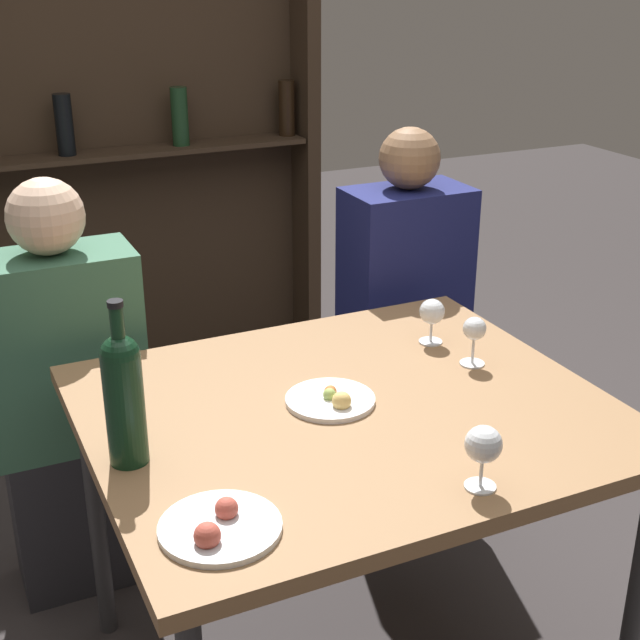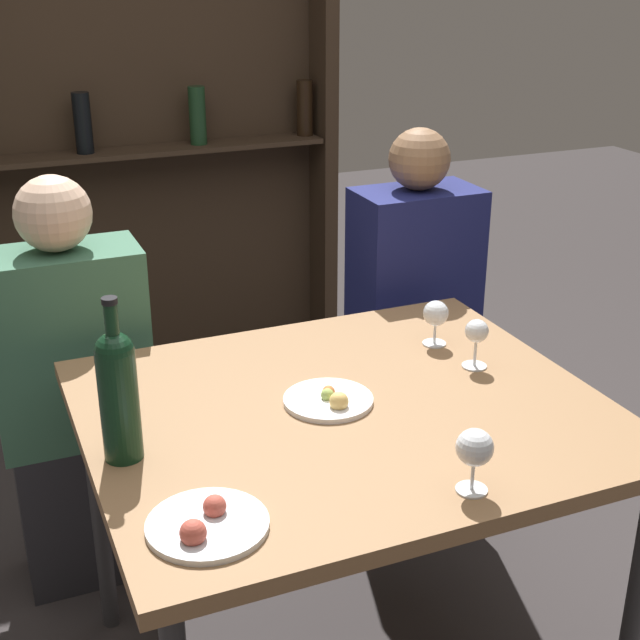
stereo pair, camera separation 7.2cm
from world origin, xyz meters
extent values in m
cube|color=olive|center=(0.00, 0.00, 0.75)|extent=(1.12, 0.96, 0.04)
cylinder|color=#2D2D30|center=(0.50, -0.42, 0.37)|extent=(0.04, 0.04, 0.73)
cylinder|color=#2D2D30|center=(-0.50, 0.42, 0.37)|extent=(0.04, 0.04, 0.73)
cylinder|color=#2D2D30|center=(0.50, 0.42, 0.37)|extent=(0.04, 0.04, 0.73)
cube|color=#38281C|center=(0.00, 2.05, 1.10)|extent=(1.55, 0.02, 2.21)
cube|color=#38281C|center=(0.77, 1.94, 1.10)|extent=(0.06, 0.18, 2.21)
cube|color=#38281C|center=(0.00, 1.94, 0.95)|extent=(1.47, 0.18, 0.02)
cylinder|color=black|center=(-0.23, 1.95, 1.08)|extent=(0.07, 0.07, 0.23)
cylinder|color=#19381E|center=(0.22, 1.95, 1.07)|extent=(0.07, 0.07, 0.23)
cylinder|color=black|center=(0.69, 1.95, 1.07)|extent=(0.07, 0.07, 0.23)
cylinder|color=black|center=(-0.49, -0.02, 0.88)|extent=(0.08, 0.08, 0.23)
sphere|color=black|center=(-0.49, -0.02, 0.99)|extent=(0.08, 0.08, 0.08)
cylinder|color=black|center=(-0.49, -0.02, 1.04)|extent=(0.03, 0.03, 0.10)
cylinder|color=black|center=(-0.49, -0.02, 1.10)|extent=(0.03, 0.03, 0.01)
cylinder|color=silver|center=(0.34, 0.22, 0.77)|extent=(0.06, 0.06, 0.00)
cylinder|color=silver|center=(0.34, 0.22, 0.80)|extent=(0.01, 0.01, 0.06)
sphere|color=silver|center=(0.34, 0.22, 0.85)|extent=(0.06, 0.06, 0.06)
cylinder|color=silver|center=(0.37, 0.07, 0.77)|extent=(0.06, 0.06, 0.00)
cylinder|color=silver|center=(0.37, 0.07, 0.81)|extent=(0.01, 0.01, 0.07)
sphere|color=silver|center=(0.37, 0.07, 0.86)|extent=(0.06, 0.06, 0.06)
cylinder|color=silver|center=(0.08, -0.39, 0.77)|extent=(0.06, 0.06, 0.00)
cylinder|color=silver|center=(0.08, -0.39, 0.80)|extent=(0.01, 0.01, 0.07)
sphere|color=silver|center=(0.08, -0.39, 0.86)|extent=(0.07, 0.07, 0.07)
cylinder|color=silver|center=(-0.40, -0.31, 0.77)|extent=(0.21, 0.21, 0.01)
sphere|color=#B74C3D|center=(-0.43, -0.34, 0.79)|extent=(0.03, 0.03, 0.03)
sphere|color=#B74C3D|center=(-0.44, -0.35, 0.79)|extent=(0.05, 0.05, 0.05)
sphere|color=#B74C3D|center=(-0.38, -0.29, 0.79)|extent=(0.04, 0.04, 0.04)
cylinder|color=white|center=(-0.03, 0.03, 0.77)|extent=(0.20, 0.20, 0.01)
sphere|color=#99B256|center=(-0.03, 0.03, 0.79)|extent=(0.03, 0.03, 0.03)
sphere|color=#C67038|center=(-0.02, 0.04, 0.79)|extent=(0.03, 0.03, 0.03)
sphere|color=#E5BC66|center=(-0.02, -0.01, 0.79)|extent=(0.04, 0.04, 0.04)
cube|color=#26262B|center=(-0.50, 0.67, 0.23)|extent=(0.36, 0.22, 0.45)
cube|color=#38664C|center=(-0.50, 0.67, 0.72)|extent=(0.41, 0.22, 0.53)
sphere|color=beige|center=(-0.50, 0.67, 1.08)|extent=(0.19, 0.19, 0.19)
cube|color=#26262B|center=(0.53, 0.67, 0.23)|extent=(0.33, 0.22, 0.45)
cube|color=navy|center=(0.53, 0.67, 0.74)|extent=(0.37, 0.22, 0.59)
sphere|color=#8C6647|center=(0.53, 0.67, 1.13)|extent=(0.18, 0.18, 0.18)
camera|label=1|loc=(-0.78, -1.54, 1.69)|focal=50.00mm
camera|label=2|loc=(-0.72, -1.57, 1.69)|focal=50.00mm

